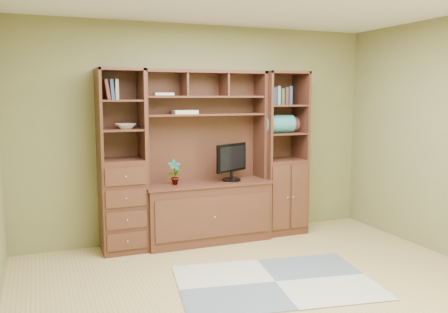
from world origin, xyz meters
name	(u,v)px	position (x,y,z in m)	size (l,w,h in m)	color
room	(278,150)	(0.00, 0.00, 1.30)	(4.60, 4.10, 2.64)	tan
center_hutch	(207,157)	(-0.02, 1.73, 1.02)	(1.54, 0.53, 2.05)	#482519
left_tower	(122,161)	(-1.02, 1.77, 1.02)	(0.50, 0.45, 2.05)	#482519
right_tower	(282,153)	(1.01, 1.77, 1.02)	(0.55, 0.45, 2.05)	#482519
rug	(275,282)	(0.15, 0.28, 0.01)	(1.83, 1.22, 0.01)	#919696
monitor	(231,155)	(0.28, 1.70, 1.04)	(0.51, 0.22, 0.62)	black
orchid	(174,172)	(-0.43, 1.70, 0.88)	(0.15, 0.10, 0.29)	#994B34
magazines	(185,112)	(-0.26, 1.82, 1.56)	(0.28, 0.20, 0.04)	beige
bowl	(125,126)	(-0.97, 1.77, 1.42)	(0.23, 0.23, 0.06)	beige
blanket_teal	(278,124)	(0.92, 1.73, 1.40)	(0.39, 0.22, 0.22)	teal
blanket_red	(290,124)	(1.16, 1.85, 1.39)	(0.35, 0.19, 0.19)	brown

